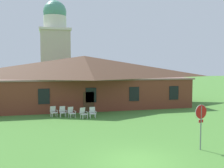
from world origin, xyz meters
The scene contains 9 objects.
ground_plane centered at (0.00, 0.00, 0.00)m, with size 200.00×200.00×0.00m, color #477F33.
brick_building centered at (0.00, 18.93, 3.02)m, with size 23.98×10.40×5.93m.
dome_tower centered at (-2.96, 33.35, 7.54)m, with size 5.18×5.18×16.70m.
stop_sign centered at (4.06, 0.89, 1.80)m, with size 0.79×0.19×2.54m.
lawn_chair_by_porch centered at (-3.75, 12.56, 0.50)m, with size 0.74×0.79×0.96m.
lawn_chair_near_door centered at (-2.92, 12.36, 0.50)m, with size 0.68×0.71×0.96m.
lawn_chair_left_end centered at (-2.18, 11.77, 0.50)m, with size 0.76×0.81×0.96m.
lawn_chair_middle centered at (-1.16, 11.11, 0.50)m, with size 0.77×0.82×0.96m.
lawn_chair_right_end centered at (-0.31, 11.24, 0.50)m, with size 0.67×0.70×0.96m.
Camera 1 is at (-4.10, -11.41, 4.64)m, focal length 40.70 mm.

